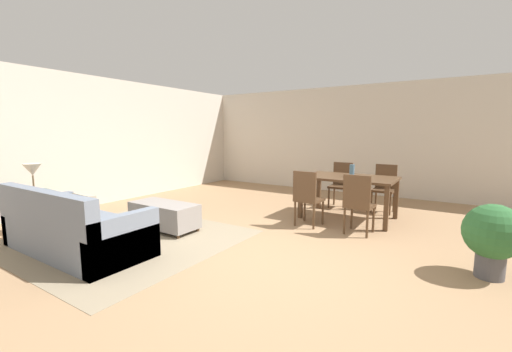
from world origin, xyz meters
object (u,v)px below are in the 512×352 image
Objects in this scene: ottoman_table at (164,214)px; dining_chair_near_right at (358,201)px; table_lamp at (32,171)px; couch at (73,230)px; dining_chair_far_left at (341,182)px; dining_chair_near_left at (307,195)px; dining_chair_far_right at (384,185)px; potted_plant at (493,235)px; vase_centerpiece at (352,171)px; side_table at (35,205)px; dining_table at (349,182)px.

ottoman_table is 3.02m from dining_chair_near_right.
couch is at bearing -6.15° from table_lamp.
dining_chair_far_left is at bearing 59.32° from ottoman_table.
dining_chair_far_right is at bearing 63.89° from dining_chair_near_left.
potted_plant is (2.42, -0.70, -0.05)m from dining_chair_near_left.
dining_chair_far_left is at bearing 118.04° from vase_centerpiece.
vase_centerpiece is at bearing -113.32° from dining_chair_far_right.
dining_chair_near_right is at bearing -91.02° from dining_chair_far_right.
side_table is at bearing -134.90° from dining_chair_far_right.
vase_centerpiece is at bearing -13.40° from dining_table.
ottoman_table is 2.16× the size of table_lamp.
side_table is 4.95m from dining_chair_near_right.
dining_chair_far_right is at bearing 45.10° from table_lamp.
dining_chair_near_left and dining_chair_far_right have the same top height.
side_table is 0.59× the size of dining_chair_near_right.
dining_chair_far_left is at bearing 115.66° from dining_table.
dining_table is at bearing 41.59° from table_lamp.
dining_chair_near_left reaches higher than ottoman_table.
table_lamp reaches higher than vase_centerpiece.
dining_chair_near_right and dining_chair_far_right have the same top height.
table_lamp is at bearing -138.88° from vase_centerpiece.
vase_centerpiece reaches higher than dining_chair_far_right.
side_table is at bearing -144.10° from ottoman_table.
potted_plant reaches higher than side_table.
couch is 2.64× the size of potted_plant.
dining_chair_near_left is (3.42, 2.54, -0.43)m from table_lamp.
dining_chair_far_left is (1.84, 3.11, 0.28)m from ottoman_table.
dining_chair_far_left is 3.40m from potted_plant.
table_lamp reaches higher than dining_chair_far_left.
dining_chair_far_left is at bearing 64.72° from couch.
dining_chair_far_right is (0.03, 1.74, 0.00)m from dining_chair_near_right.
dining_table is at bearing -116.31° from dining_chair_far_right.
dining_chair_near_right is (2.66, 1.40, 0.28)m from ottoman_table.
table_lamp is 0.33× the size of dining_table.
ottoman_table is at bearing -120.68° from dining_chair_far_left.
side_table is 2.49× the size of vase_centerpiece.
dining_chair_near_right is at bearing 0.59° from dining_chair_near_left.
couch is 1.32m from ottoman_table.
potted_plant is (1.56, -2.44, -0.05)m from dining_chair_far_right.
table_lamp reaches higher than dining_chair_near_left.
ottoman_table is at bearing -134.91° from dining_table.
couch is 4.35m from dining_table.
dining_chair_near_right is 1.89m from dining_chair_far_left.
couch is 1.37m from side_table.
dining_chair_near_right is 4.23× the size of vase_centerpiece.
vase_centerpiece is at bearing 41.12° from table_lamp.
dining_chair_far_right is at bearing 2.33° from dining_chair_far_left.
dining_chair_near_left is at bearing -179.41° from dining_chair_near_right.
vase_centerpiece reaches higher than dining_chair_far_left.
potted_plant is (5.84, 1.85, 0.04)m from side_table.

